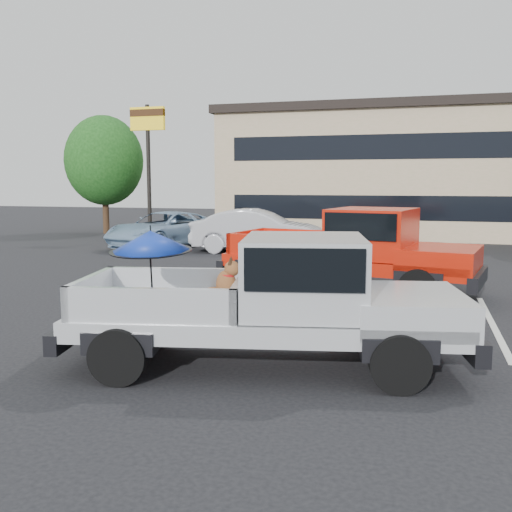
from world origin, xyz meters
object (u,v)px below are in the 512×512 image
object	(u,v)px
silver_pickup	(287,295)
red_pickup	(364,247)
blue_suv	(165,230)
motel_sign	(148,136)
silver_sedan	(258,231)
tree_left	(104,161)
tree_back	(508,149)

from	to	relation	value
silver_pickup	red_pickup	world-z (taller)	silver_pickup
red_pickup	blue_suv	world-z (taller)	red_pickup
motel_sign	silver_sedan	size ratio (longest dim) A/B	1.21
silver_sedan	tree_left	bearing A→B (deg)	55.08
motel_sign	blue_suv	size ratio (longest dim) A/B	1.15
tree_left	tree_back	xyz separation A→B (m)	(20.00, 7.00, 0.68)
tree_back	red_pickup	world-z (taller)	tree_back
motel_sign	silver_pickup	size ratio (longest dim) A/B	1.01
tree_back	silver_pickup	bearing A→B (deg)	-103.55
blue_suv	tree_left	bearing A→B (deg)	157.00
silver_pickup	silver_sedan	world-z (taller)	silver_pickup
tree_left	red_pickup	xyz separation A→B (m)	(14.39, -12.58, -2.63)
silver_pickup	red_pickup	size ratio (longest dim) A/B	0.93
silver_sedan	blue_suv	bearing A→B (deg)	77.53
silver_sedan	red_pickup	bearing A→B (deg)	-151.55
motel_sign	silver_sedan	xyz separation A→B (m)	(5.77, -2.61, -3.84)
silver_pickup	silver_sedan	xyz separation A→B (m)	(-4.09, 12.86, -0.24)
red_pickup	silver_pickup	bearing A→B (deg)	-84.12
tree_back	silver_sedan	distance (m)	16.63
tree_back	silver_sedan	bearing A→B (deg)	-129.05
blue_suv	tree_back	bearing A→B (deg)	58.93
silver_sedan	blue_suv	xyz separation A→B (m)	(-4.08, 0.53, -0.09)
motel_sign	blue_suv	distance (m)	4.75
silver_pickup	blue_suv	bearing A→B (deg)	110.19
tree_left	silver_sedan	size ratio (longest dim) A/B	1.22
silver_pickup	red_pickup	distance (m)	5.91
tree_left	red_pickup	size ratio (longest dim) A/B	0.94
red_pickup	blue_suv	size ratio (longest dim) A/B	1.23
tree_left	tree_back	bearing A→B (deg)	19.29
motel_sign	red_pickup	xyz separation A→B (m)	(10.39, -9.58, -3.55)
blue_suv	silver_sedan	bearing A→B (deg)	11.36
tree_left	silver_pickup	distance (m)	23.24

